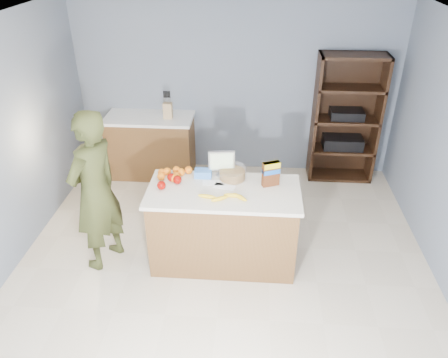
# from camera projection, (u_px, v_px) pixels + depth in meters

# --- Properties ---
(floor) EXTENTS (4.50, 5.00, 0.02)m
(floor) POSITION_uv_depth(u_px,v_px,m) (222.00, 277.00, 4.61)
(floor) COLOR beige
(floor) RESTS_ON ground
(walls) EXTENTS (4.52, 5.02, 2.51)m
(walls) POSITION_uv_depth(u_px,v_px,m) (221.00, 134.00, 3.79)
(walls) COLOR slate
(walls) RESTS_ON ground
(counter_peninsula) EXTENTS (1.56, 0.76, 0.90)m
(counter_peninsula) POSITION_uv_depth(u_px,v_px,m) (224.00, 229.00, 4.66)
(counter_peninsula) COLOR brown
(counter_peninsula) RESTS_ON ground
(back_cabinet) EXTENTS (1.24, 0.62, 0.90)m
(back_cabinet) POSITION_uv_depth(u_px,v_px,m) (152.00, 145.00, 6.37)
(back_cabinet) COLOR brown
(back_cabinet) RESTS_ON ground
(shelving_unit) EXTENTS (0.90, 0.40, 1.80)m
(shelving_unit) POSITION_uv_depth(u_px,v_px,m) (345.00, 120.00, 6.11)
(shelving_unit) COLOR black
(shelving_unit) RESTS_ON ground
(person) EXTENTS (0.64, 0.76, 1.76)m
(person) POSITION_uv_depth(u_px,v_px,m) (95.00, 192.00, 4.43)
(person) COLOR #333818
(person) RESTS_ON ground
(knife_block) EXTENTS (0.12, 0.10, 0.31)m
(knife_block) POSITION_uv_depth(u_px,v_px,m) (168.00, 110.00, 6.04)
(knife_block) COLOR tan
(knife_block) RESTS_ON back_cabinet
(envelopes) EXTENTS (0.36, 0.22, 0.00)m
(envelopes) POSITION_uv_depth(u_px,v_px,m) (219.00, 185.00, 4.51)
(envelopes) COLOR white
(envelopes) RESTS_ON counter_peninsula
(bananas) EXTENTS (0.50, 0.19, 0.04)m
(bananas) POSITION_uv_depth(u_px,v_px,m) (225.00, 197.00, 4.27)
(bananas) COLOR yellow
(bananas) RESTS_ON counter_peninsula
(apples) EXTENTS (0.23, 0.26, 0.09)m
(apples) POSITION_uv_depth(u_px,v_px,m) (170.00, 181.00, 4.49)
(apples) COLOR #860702
(apples) RESTS_ON counter_peninsula
(oranges) EXTENTS (0.36, 0.27, 0.08)m
(oranges) POSITION_uv_depth(u_px,v_px,m) (173.00, 173.00, 4.64)
(oranges) COLOR orange
(oranges) RESTS_ON counter_peninsula
(blue_carton) EXTENTS (0.18, 0.12, 0.08)m
(blue_carton) POSITION_uv_depth(u_px,v_px,m) (203.00, 173.00, 4.64)
(blue_carton) COLOR blue
(blue_carton) RESTS_ON counter_peninsula
(salad_bowl) EXTENTS (0.30, 0.30, 0.13)m
(salad_bowl) POSITION_uv_depth(u_px,v_px,m) (232.00, 174.00, 4.60)
(salad_bowl) COLOR #267219
(salad_bowl) RESTS_ON counter_peninsula
(tv) EXTENTS (0.28, 0.12, 0.28)m
(tv) POSITION_uv_depth(u_px,v_px,m) (222.00, 162.00, 4.61)
(tv) COLOR silver
(tv) RESTS_ON counter_peninsula
(cereal_box) EXTENTS (0.19, 0.13, 0.27)m
(cereal_box) POSITION_uv_depth(u_px,v_px,m) (271.00, 172.00, 4.43)
(cereal_box) COLOR #592B14
(cereal_box) RESTS_ON counter_peninsula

